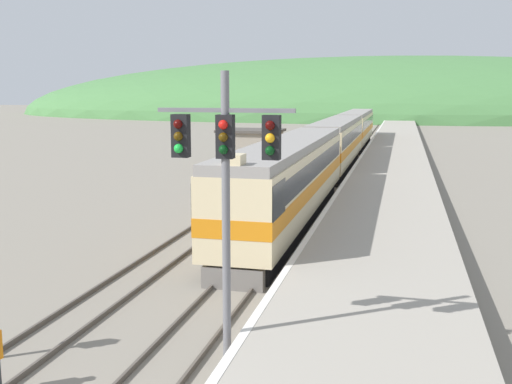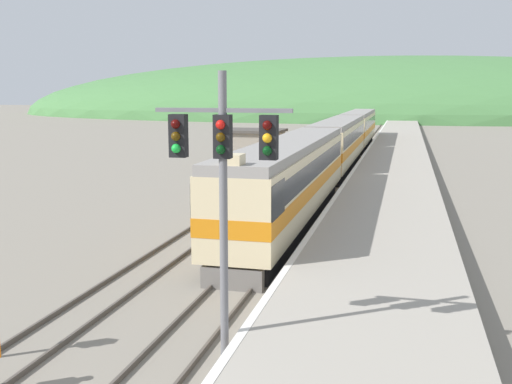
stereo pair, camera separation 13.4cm
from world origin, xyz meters
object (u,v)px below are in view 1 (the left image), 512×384
(carriage_third, at_px, (357,128))
(carriage_second, at_px, (337,143))
(express_train_lead_car, at_px, (289,179))
(signal_mast_main, at_px, (225,170))

(carriage_third, bearing_deg, carriage_second, -90.00)
(express_train_lead_car, height_order, signal_mast_main, signal_mast_main)
(carriage_second, relative_size, signal_mast_main, 2.92)
(carriage_second, bearing_deg, carriage_third, 90.00)
(carriage_second, xyz_separation_m, carriage_third, (0.00, 22.15, 0.00))
(carriage_second, distance_m, carriage_third, 22.15)
(carriage_second, bearing_deg, signal_mast_main, -87.76)
(carriage_third, bearing_deg, express_train_lead_car, -90.00)
(carriage_second, distance_m, signal_mast_main, 39.22)
(carriage_third, height_order, signal_mast_main, signal_mast_main)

